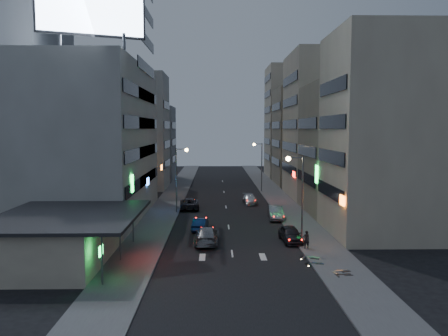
{
  "coord_description": "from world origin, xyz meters",
  "views": [
    {
      "loc": [
        -1.4,
        -32.13,
        10.58
      ],
      "look_at": [
        -0.36,
        20.9,
        5.76
      ],
      "focal_mm": 35.0,
      "sensor_mm": 36.0,
      "label": 1
    }
  ],
  "objects_px": {
    "parked_car_right_near": "(290,234)",
    "road_car_blue": "(200,224)",
    "scooter_black_a": "(350,266)",
    "scooter_silver_b": "(320,251)",
    "scooter_blue": "(325,257)",
    "scooter_black_b": "(322,256)",
    "person": "(306,239)",
    "scooter_silver_a": "(347,262)",
    "parked_car_left": "(189,203)",
    "road_car_silver": "(207,235)",
    "parked_car_right_far": "(250,199)",
    "parked_car_right_mid": "(276,213)"
  },
  "relations": [
    {
      "from": "parked_car_right_near",
      "to": "scooter_silver_a",
      "type": "height_order",
      "value": "parked_car_right_near"
    },
    {
      "from": "scooter_blue",
      "to": "scooter_black_b",
      "type": "distance_m",
      "value": 0.23
    },
    {
      "from": "parked_car_right_mid",
      "to": "parked_car_right_far",
      "type": "xyz_separation_m",
      "value": [
        -2.15,
        10.53,
        -0.12
      ]
    },
    {
      "from": "road_car_blue",
      "to": "scooter_blue",
      "type": "height_order",
      "value": "road_car_blue"
    },
    {
      "from": "road_car_blue",
      "to": "scooter_silver_a",
      "type": "xyz_separation_m",
      "value": [
        11.34,
        -13.26,
        0.07
      ]
    },
    {
      "from": "parked_car_right_far",
      "to": "scooter_black_a",
      "type": "bearing_deg",
      "value": -84.73
    },
    {
      "from": "scooter_black_a",
      "to": "scooter_black_b",
      "type": "distance_m",
      "value": 2.93
    },
    {
      "from": "scooter_silver_b",
      "to": "road_car_silver",
      "type": "bearing_deg",
      "value": 84.12
    },
    {
      "from": "person",
      "to": "scooter_blue",
      "type": "relative_size",
      "value": 0.97
    },
    {
      "from": "parked_car_right_far",
      "to": "scooter_blue",
      "type": "height_order",
      "value": "parked_car_right_far"
    },
    {
      "from": "scooter_silver_a",
      "to": "scooter_silver_b",
      "type": "bearing_deg",
      "value": 6.31
    },
    {
      "from": "parked_car_left",
      "to": "road_car_blue",
      "type": "bearing_deg",
      "value": 94.92
    },
    {
      "from": "parked_car_right_near",
      "to": "scooter_silver_a",
      "type": "distance_m",
      "value": 8.88
    },
    {
      "from": "scooter_black_a",
      "to": "scooter_silver_b",
      "type": "xyz_separation_m",
      "value": [
        -1.3,
        3.83,
        0.05
      ]
    },
    {
      "from": "road_car_silver",
      "to": "scooter_blue",
      "type": "xyz_separation_m",
      "value": [
        9.29,
        -6.58,
        -0.15
      ]
    },
    {
      "from": "parked_car_right_near",
      "to": "road_car_silver",
      "type": "xyz_separation_m",
      "value": [
        -7.82,
        -0.38,
        0.03
      ]
    },
    {
      "from": "road_car_blue",
      "to": "scooter_silver_b",
      "type": "relative_size",
      "value": 2.05
    },
    {
      "from": "parked_car_right_near",
      "to": "road_car_blue",
      "type": "bearing_deg",
      "value": 147.08
    },
    {
      "from": "parked_car_left",
      "to": "parked_car_right_near",
      "type": "bearing_deg",
      "value": 117.91
    },
    {
      "from": "road_car_silver",
      "to": "parked_car_right_mid",
      "type": "bearing_deg",
      "value": -124.37
    },
    {
      "from": "road_car_blue",
      "to": "scooter_black_a",
      "type": "distance_m",
      "value": 18.13
    },
    {
      "from": "parked_car_left",
      "to": "road_car_blue",
      "type": "distance_m",
      "value": 12.25
    },
    {
      "from": "person",
      "to": "scooter_black_a",
      "type": "relative_size",
      "value": 0.89
    },
    {
      "from": "person",
      "to": "scooter_blue",
      "type": "distance_m",
      "value": 4.34
    },
    {
      "from": "parked_car_left",
      "to": "scooter_black_a",
      "type": "xyz_separation_m",
      "value": [
        13.2,
        -26.26,
        -0.07
      ]
    },
    {
      "from": "road_car_silver",
      "to": "person",
      "type": "distance_m",
      "value": 9.04
    },
    {
      "from": "parked_car_right_near",
      "to": "road_car_silver",
      "type": "bearing_deg",
      "value": 179.07
    },
    {
      "from": "parked_car_left",
      "to": "person",
      "type": "relative_size",
      "value": 3.35
    },
    {
      "from": "person",
      "to": "scooter_silver_b",
      "type": "distance_m",
      "value": 2.91
    },
    {
      "from": "scooter_blue",
      "to": "parked_car_right_mid",
      "type": "bearing_deg",
      "value": 29.63
    },
    {
      "from": "parked_car_right_mid",
      "to": "scooter_silver_a",
      "type": "height_order",
      "value": "parked_car_right_mid"
    },
    {
      "from": "road_car_blue",
      "to": "person",
      "type": "bearing_deg",
      "value": 146.73
    },
    {
      "from": "parked_car_right_mid",
      "to": "person",
      "type": "distance_m",
      "value": 12.9
    },
    {
      "from": "scooter_blue",
      "to": "parked_car_left",
      "type": "bearing_deg",
      "value": 51.28
    },
    {
      "from": "scooter_black_a",
      "to": "scooter_silver_b",
      "type": "relative_size",
      "value": 0.92
    },
    {
      "from": "parked_car_right_near",
      "to": "scooter_black_b",
      "type": "bearing_deg",
      "value": -82.61
    },
    {
      "from": "scooter_blue",
      "to": "scooter_silver_b",
      "type": "distance_m",
      "value": 1.45
    },
    {
      "from": "person",
      "to": "scooter_black_a",
      "type": "distance_m",
      "value": 6.93
    },
    {
      "from": "scooter_black_a",
      "to": "scooter_black_b",
      "type": "bearing_deg",
      "value": 21.15
    },
    {
      "from": "parked_car_right_far",
      "to": "scooter_black_a",
      "type": "relative_size",
      "value": 2.47
    },
    {
      "from": "parked_car_right_near",
      "to": "parked_car_right_far",
      "type": "bearing_deg",
      "value": 92.24
    },
    {
      "from": "parked_car_left",
      "to": "road_car_blue",
      "type": "relative_size",
      "value": 1.33
    },
    {
      "from": "road_car_blue",
      "to": "parked_car_right_mid",
      "type": "bearing_deg",
      "value": -143.09
    },
    {
      "from": "scooter_black_a",
      "to": "road_car_blue",
      "type": "bearing_deg",
      "value": 30.94
    },
    {
      "from": "parked_car_left",
      "to": "road_car_silver",
      "type": "height_order",
      "value": "road_car_silver"
    },
    {
      "from": "scooter_blue",
      "to": "scooter_silver_a",
      "type": "bearing_deg",
      "value": -114.7
    },
    {
      "from": "road_car_blue",
      "to": "person",
      "type": "height_order",
      "value": "person"
    },
    {
      "from": "parked_car_left",
      "to": "road_car_silver",
      "type": "relative_size",
      "value": 1.0
    },
    {
      "from": "scooter_silver_a",
      "to": "scooter_blue",
      "type": "height_order",
      "value": "scooter_silver_a"
    },
    {
      "from": "parked_car_right_mid",
      "to": "parked_car_right_far",
      "type": "height_order",
      "value": "parked_car_right_mid"
    }
  ]
}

